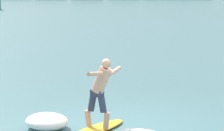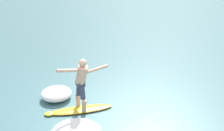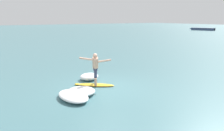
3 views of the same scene
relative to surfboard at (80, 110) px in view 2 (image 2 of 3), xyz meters
The scene contains 5 objects.
ground_plane 0.66m from the surfboard, 25.52° to the left, with size 200.00×200.00×0.00m, color #46747B.
surfboard is the anchor object (origin of this frame).
surfer 0.98m from the surfboard, 10.27° to the right, with size 0.91×1.37×1.59m.
wave_foam_at_tail 1.17m from the surfboard, 166.91° to the left, with size 1.35×1.41×0.34m.
wave_foam_beside 1.41m from the surfboard, 55.53° to the right, with size 1.74×1.75×0.30m.
Camera 2 is at (5.55, -7.97, 5.03)m, focal length 60.00 mm.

